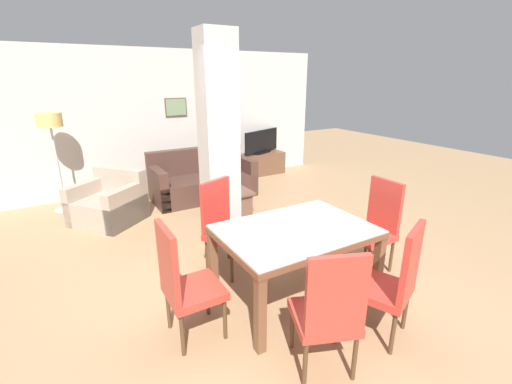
% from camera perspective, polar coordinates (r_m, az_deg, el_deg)
% --- Properties ---
extents(ground_plane, '(18.00, 18.00, 0.00)m').
position_cam_1_polar(ground_plane, '(3.77, 6.15, -16.84)').
color(ground_plane, '#A37E58').
extents(back_wall, '(7.20, 0.09, 2.70)m').
position_cam_1_polar(back_wall, '(7.21, -15.49, 11.41)').
color(back_wall, beige).
rests_on(back_wall, ground_plane).
extents(divider_pillar, '(0.41, 0.36, 2.70)m').
position_cam_1_polar(divider_pillar, '(4.26, -6.21, 7.33)').
color(divider_pillar, beige).
rests_on(divider_pillar, ground_plane).
extents(dining_table, '(1.47, 1.04, 0.78)m').
position_cam_1_polar(dining_table, '(3.44, 6.51, -8.42)').
color(dining_table, brown).
rests_on(dining_table, ground_plane).
extents(dining_chair_near_right, '(0.60, 0.60, 1.08)m').
position_cam_1_polar(dining_chair_near_right, '(3.17, 21.86, -13.43)').
color(dining_chair_near_right, red).
rests_on(dining_chair_near_right, ground_plane).
extents(dining_chair_near_left, '(0.60, 0.60, 1.08)m').
position_cam_1_polar(dining_chair_near_left, '(2.69, 12.04, -18.70)').
color(dining_chair_near_left, '#C0372C').
rests_on(dining_chair_near_left, ground_plane).
extents(dining_chair_head_left, '(0.46, 0.46, 1.08)m').
position_cam_1_polar(dining_chair_head_left, '(3.00, -12.01, -14.25)').
color(dining_chair_head_left, '#C0372A').
rests_on(dining_chair_head_left, ground_plane).
extents(dining_chair_far_left, '(0.60, 0.60, 1.08)m').
position_cam_1_polar(dining_chair_far_left, '(3.98, -5.46, -5.30)').
color(dining_chair_far_left, red).
rests_on(dining_chair_far_left, ground_plane).
extents(dining_chair_head_right, '(0.46, 0.46, 1.08)m').
position_cam_1_polar(dining_chair_head_right, '(4.22, 19.37, -4.93)').
color(dining_chair_head_right, '#BE372D').
rests_on(dining_chair_head_right, ground_plane).
extents(sofa, '(1.87, 0.88, 0.90)m').
position_cam_1_polar(sofa, '(6.54, -8.89, 1.76)').
color(sofa, '#482E25').
rests_on(sofa, ground_plane).
extents(armchair, '(1.23, 1.24, 0.79)m').
position_cam_1_polar(armchair, '(5.84, -23.23, -1.89)').
color(armchair, tan).
rests_on(armchair, ground_plane).
extents(coffee_table, '(0.61, 0.56, 0.42)m').
position_cam_1_polar(coffee_table, '(5.63, -4.13, -1.81)').
color(coffee_table, brown).
rests_on(coffee_table, ground_plane).
extents(bottle, '(0.08, 0.08, 0.27)m').
position_cam_1_polar(bottle, '(5.42, -2.98, 0.79)').
color(bottle, '#4C2D14').
rests_on(bottle, coffee_table).
extents(tv_stand, '(1.09, 0.40, 0.50)m').
position_cam_1_polar(tv_stand, '(8.01, 0.90, 4.74)').
color(tv_stand, brown).
rests_on(tv_stand, ground_plane).
extents(tv_screen, '(1.08, 0.46, 0.53)m').
position_cam_1_polar(tv_screen, '(7.90, 0.92, 8.33)').
color(tv_screen, black).
rests_on(tv_screen, tv_stand).
extents(floor_lamp, '(0.38, 0.38, 1.64)m').
position_cam_1_polar(floor_lamp, '(6.46, -31.00, 9.04)').
color(floor_lamp, '#B7B7BC').
rests_on(floor_lamp, ground_plane).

